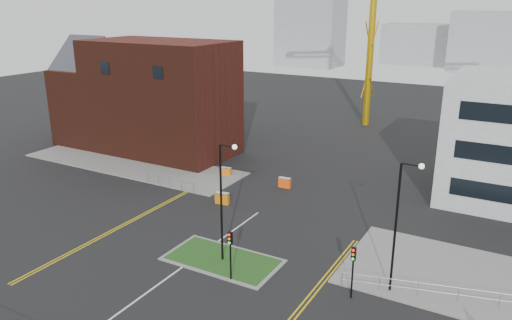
# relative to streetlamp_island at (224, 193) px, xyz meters

# --- Properties ---
(ground) EXTENTS (200.00, 200.00, 0.00)m
(ground) POSITION_rel_streetlamp_island_xyz_m (-2.22, -8.00, -5.41)
(ground) COLOR black
(ground) RESTS_ON ground
(pavement_left) EXTENTS (28.00, 8.00, 0.12)m
(pavement_left) POSITION_rel_streetlamp_island_xyz_m (-22.22, 14.00, -5.35)
(pavement_left) COLOR slate
(pavement_left) RESTS_ON ground
(island_kerb) EXTENTS (8.60, 4.60, 0.08)m
(island_kerb) POSITION_rel_streetlamp_island_xyz_m (-0.22, 0.00, -5.37)
(island_kerb) COLOR slate
(island_kerb) RESTS_ON ground
(grass_island) EXTENTS (8.00, 4.00, 0.12)m
(grass_island) POSITION_rel_streetlamp_island_xyz_m (-0.22, 0.00, -5.35)
(grass_island) COLOR #1E4918
(grass_island) RESTS_ON ground
(brick_building) EXTENTS (24.20, 10.07, 14.24)m
(brick_building) POSITION_rel_streetlamp_island_xyz_m (-25.19, 20.00, 1.44)
(brick_building) COLOR #401910
(brick_building) RESTS_ON ground
(streetlamp_island) EXTENTS (1.46, 0.36, 9.18)m
(streetlamp_island) POSITION_rel_streetlamp_island_xyz_m (0.00, 0.00, 0.00)
(streetlamp_island) COLOR black
(streetlamp_island) RESTS_ON ground
(streetlamp_right_near) EXTENTS (1.46, 0.36, 9.18)m
(streetlamp_right_near) POSITION_rel_streetlamp_island_xyz_m (12.00, 2.00, 0.00)
(streetlamp_right_near) COLOR black
(streetlamp_right_near) RESTS_ON ground
(traffic_light_island) EXTENTS (0.28, 0.33, 3.65)m
(traffic_light_island) POSITION_rel_streetlamp_island_xyz_m (1.78, -2.02, -2.85)
(traffic_light_island) COLOR black
(traffic_light_island) RESTS_ON ground
(traffic_light_right) EXTENTS (0.28, 0.33, 3.65)m
(traffic_light_right) POSITION_rel_streetlamp_island_xyz_m (9.78, -0.02, -2.85)
(traffic_light_right) COLOR black
(traffic_light_right) RESTS_ON ground
(railing_left) EXTENTS (6.05, 0.05, 1.10)m
(railing_left) POSITION_rel_streetlamp_island_xyz_m (-13.22, 10.00, -4.67)
(railing_left) COLOR gray
(railing_left) RESTS_ON ground
(railing_right) EXTENTS (19.05, 5.05, 1.10)m
(railing_right) POSITION_rel_streetlamp_island_xyz_m (18.28, 3.50, -4.63)
(railing_right) COLOR gray
(railing_right) RESTS_ON ground
(centre_line) EXTENTS (0.15, 30.00, 0.01)m
(centre_line) POSITION_rel_streetlamp_island_xyz_m (-2.22, -6.00, -5.41)
(centre_line) COLOR silver
(centre_line) RESTS_ON ground
(yellow_left_a) EXTENTS (0.12, 24.00, 0.01)m
(yellow_left_a) POSITION_rel_streetlamp_island_xyz_m (-11.22, 2.00, -5.41)
(yellow_left_a) COLOR gold
(yellow_left_a) RESTS_ON ground
(yellow_left_b) EXTENTS (0.12, 24.00, 0.01)m
(yellow_left_b) POSITION_rel_streetlamp_island_xyz_m (-10.92, 2.00, -5.41)
(yellow_left_b) COLOR gold
(yellow_left_b) RESTS_ON ground
(yellow_right_a) EXTENTS (0.12, 20.00, 0.01)m
(yellow_right_a) POSITION_rel_streetlamp_island_xyz_m (7.28, -2.00, -5.41)
(yellow_right_a) COLOR gold
(yellow_right_a) RESTS_ON ground
(yellow_right_b) EXTENTS (0.12, 20.00, 0.01)m
(yellow_right_b) POSITION_rel_streetlamp_island_xyz_m (7.58, -2.00, -5.41)
(yellow_right_b) COLOR gold
(yellow_right_b) RESTS_ON ground
(skyline_a) EXTENTS (18.00, 12.00, 22.00)m
(skyline_a) POSITION_rel_streetlamp_island_xyz_m (-42.22, 112.00, 5.59)
(skyline_a) COLOR gray
(skyline_a) RESTS_ON ground
(skyline_b) EXTENTS (24.00, 12.00, 16.00)m
(skyline_b) POSITION_rel_streetlamp_island_xyz_m (7.78, 122.00, 2.59)
(skyline_b) COLOR gray
(skyline_b) RESTS_ON ground
(skyline_d) EXTENTS (30.00, 12.00, 12.00)m
(skyline_d) POSITION_rel_streetlamp_island_xyz_m (-10.22, 132.00, 0.59)
(skyline_d) COLOR gray
(skyline_d) RESTS_ON ground
(barrier_left) EXTENTS (1.24, 0.55, 1.01)m
(barrier_left) POSITION_rel_streetlamp_island_xyz_m (-10.22, 16.00, -4.86)
(barrier_left) COLOR orange
(barrier_left) RESTS_ON ground
(barrier_mid) EXTENTS (1.41, 0.63, 1.15)m
(barrier_mid) POSITION_rel_streetlamp_island_xyz_m (-6.22, 9.16, -4.79)
(barrier_mid) COLOR orange
(barrier_mid) RESTS_ON ground
(barrier_right) EXTENTS (1.30, 0.49, 1.08)m
(barrier_right) POSITION_rel_streetlamp_island_xyz_m (-2.97, 16.00, -4.83)
(barrier_right) COLOR #FC520E
(barrier_right) RESTS_ON ground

